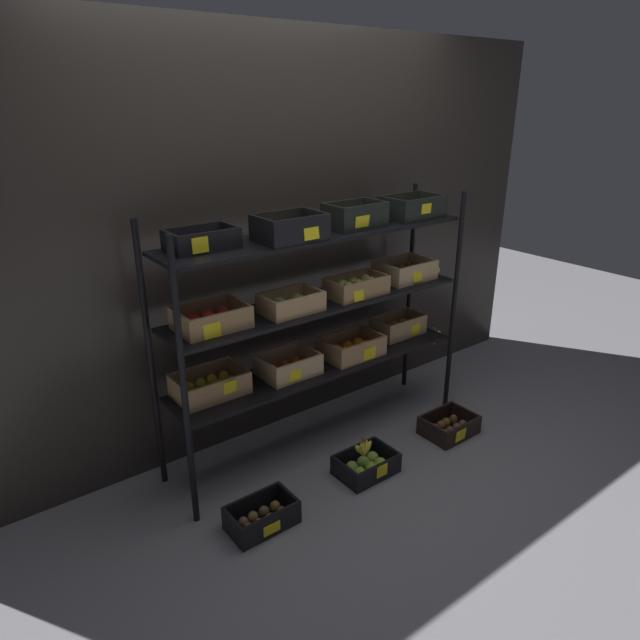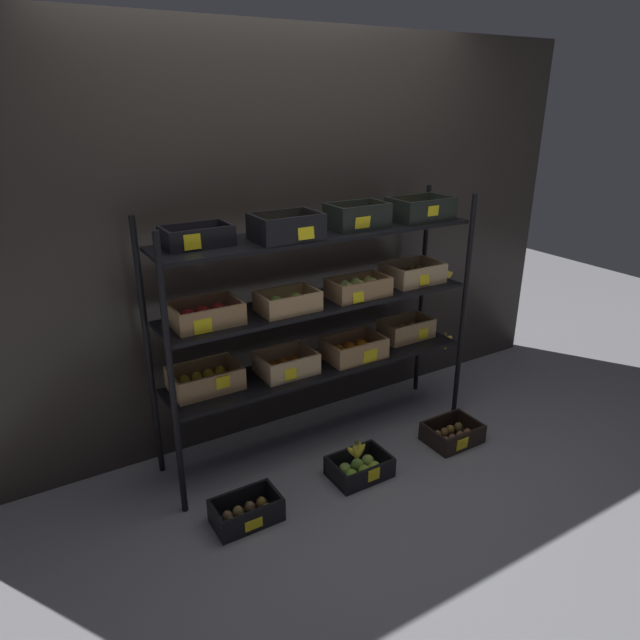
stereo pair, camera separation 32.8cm
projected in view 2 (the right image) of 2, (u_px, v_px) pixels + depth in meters
ground_plane at (320, 439)px, 3.57m from camera, size 10.00×10.00×0.00m
storefront_wall at (286, 240)px, 3.46m from camera, size 4.28×0.12×2.38m
display_rack at (324, 299)px, 3.24m from camera, size 2.01×0.43×1.47m
crate_ground_kiwi at (247, 513)px, 2.87m from camera, size 0.34×0.21×0.13m
crate_ground_apple_green at (360, 468)px, 3.22m from camera, size 0.34×0.24×0.12m
crate_ground_center_kiwi at (452, 434)px, 3.54m from camera, size 0.33×0.26×0.12m
banana_bunch_loose at (356, 451)px, 3.16m from camera, size 0.13×0.05×0.13m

